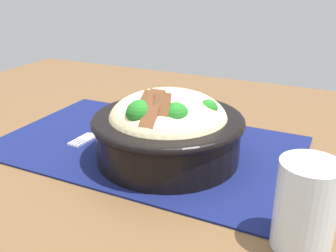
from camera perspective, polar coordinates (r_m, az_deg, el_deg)
name	(u,v)px	position (r m, az deg, el deg)	size (l,w,h in m)	color
table	(171,189)	(0.65, 0.51, -9.45)	(1.25, 0.86, 0.77)	brown
placemat	(147,145)	(0.61, -3.14, -2.92)	(0.47, 0.29, 0.00)	#11194C
bowl	(168,128)	(0.54, -0.01, -0.27)	(0.22, 0.22, 0.12)	black
fork	(97,133)	(0.65, -10.61, -0.97)	(0.03, 0.14, 0.00)	silver
drinking_glass	(305,211)	(0.40, 19.83, -11.95)	(0.06, 0.06, 0.09)	silver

